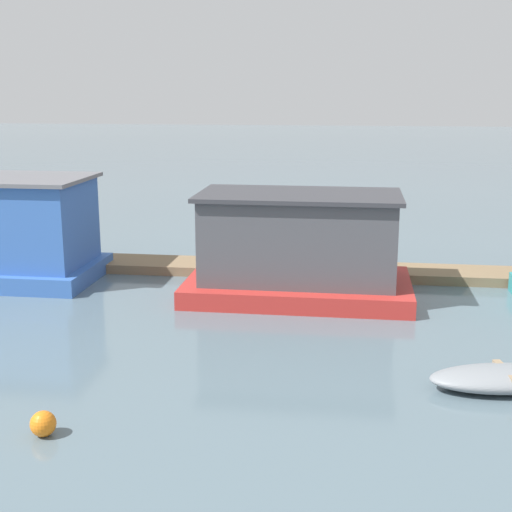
% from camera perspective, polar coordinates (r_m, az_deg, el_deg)
% --- Properties ---
extents(ground_plane, '(200.00, 200.00, 0.00)m').
position_cam_1_polar(ground_plane, '(21.34, 0.37, -3.05)').
color(ground_plane, slate).
extents(dock_walkway, '(33.80, 1.72, 0.30)m').
position_cam_1_polar(dock_walkway, '(23.70, 1.17, -1.01)').
color(dock_walkway, '#846B4C').
rests_on(dock_walkway, ground_plane).
extents(houseboat_blue, '(5.11, 3.68, 3.32)m').
position_cam_1_polar(houseboat_blue, '(23.82, -18.75, 1.90)').
color(houseboat_blue, '#3866B7').
rests_on(houseboat_blue, ground_plane).
extents(houseboat_red, '(6.55, 3.88, 3.07)m').
position_cam_1_polar(houseboat_red, '(20.84, 3.44, 0.57)').
color(houseboat_red, red).
rests_on(houseboat_red, ground_plane).
extents(dinghy_grey, '(3.29, 1.81, 0.47)m').
position_cam_1_polar(dinghy_grey, '(15.57, 19.30, -9.22)').
color(dinghy_grey, gray).
rests_on(dinghy_grey, ground_plane).
extents(buoy_orange, '(0.46, 0.46, 0.46)m').
position_cam_1_polar(buoy_orange, '(13.44, -16.66, -12.73)').
color(buoy_orange, orange).
rests_on(buoy_orange, ground_plane).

